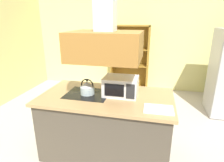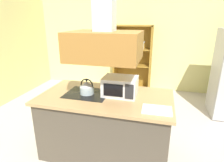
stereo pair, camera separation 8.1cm
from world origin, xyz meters
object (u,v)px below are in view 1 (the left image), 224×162
at_px(cutting_board, 159,109).
at_px(wine_glass_on_counter, 112,77).
at_px(microwave, 121,86).
at_px(dish_cabinet, 130,62).
at_px(kettle, 87,88).

bearing_deg(cutting_board, wine_glass_on_counter, 137.14).
bearing_deg(microwave, dish_cabinet, 95.32).
height_order(kettle, cutting_board, kettle).
distance_m(kettle, wine_glass_on_counter, 0.47).
bearing_deg(wine_glass_on_counter, kettle, -125.64).
bearing_deg(dish_cabinet, cutting_board, -75.74).
height_order(dish_cabinet, microwave, dish_cabinet).
bearing_deg(microwave, cutting_board, -33.85).
relative_size(kettle, wine_glass_on_counter, 1.07).
height_order(kettle, wine_glass_on_counter, kettle).
bearing_deg(kettle, wine_glass_on_counter, 54.36).
height_order(dish_cabinet, kettle, dish_cabinet).
relative_size(dish_cabinet, microwave, 3.80).
xyz_separation_m(kettle, wine_glass_on_counter, (0.27, 0.38, 0.06)).
distance_m(kettle, microwave, 0.47).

